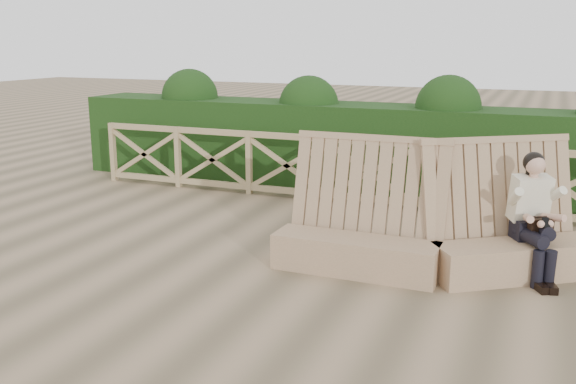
% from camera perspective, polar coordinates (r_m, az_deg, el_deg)
% --- Properties ---
extents(ground, '(60.00, 60.00, 0.00)m').
position_cam_1_polar(ground, '(7.31, -0.31, -7.64)').
color(ground, brown).
rests_on(ground, ground).
extents(bench, '(3.61, 1.74, 1.55)m').
position_cam_1_polar(bench, '(7.55, 12.94, -4.21)').
color(bench, '#8E7051').
rests_on(bench, ground).
extents(woman, '(0.65, 0.93, 1.41)m').
position_cam_1_polar(woman, '(7.67, 21.02, -1.74)').
color(woman, black).
rests_on(woman, ground).
extents(guardrail, '(10.10, 0.09, 1.10)m').
position_cam_1_polar(guardrail, '(10.35, 7.24, 1.76)').
color(guardrail, '#8D7A52').
rests_on(guardrail, ground).
extents(hedge, '(12.00, 1.20, 1.50)m').
position_cam_1_polar(hedge, '(11.46, 8.87, 3.84)').
color(hedge, black).
rests_on(hedge, ground).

